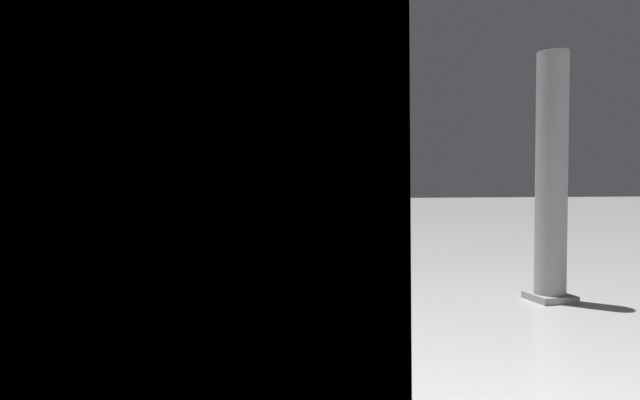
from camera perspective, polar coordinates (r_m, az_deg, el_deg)
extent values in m
cube|color=yellow|center=(11.29, -8.48, -6.91)|extent=(0.36, 80.00, 0.01)
cube|color=slate|center=(11.27, -10.27, -6.94)|extent=(0.66, 80.00, 0.01)
cube|color=#38383D|center=(9.86, -20.55, -6.23)|extent=(2.67, 26.84, 0.70)
cube|color=silver|center=(9.77, -20.66, 4.28)|extent=(2.90, 27.96, 2.90)
cylinder|color=silver|center=(9.94, -20.75, 12.37)|extent=(2.84, 27.40, 2.84)
cube|color=black|center=(9.80, -20.68, 6.33)|extent=(2.93, 26.28, 0.80)
cube|color=#8C1966|center=(9.79, -20.59, -2.46)|extent=(2.94, 27.40, 0.24)
cube|color=gray|center=(14.15, -24.05, 2.40)|extent=(0.02, 0.90, 2.00)
cylinder|color=black|center=(8.85, 5.29, -6.80)|extent=(0.13, 0.13, 0.77)
cylinder|color=black|center=(8.86, 6.37, -6.79)|extent=(0.13, 0.13, 0.77)
cube|color=red|center=(8.78, 5.84, -2.52)|extent=(0.35, 0.26, 0.55)
cylinder|color=red|center=(8.78, 4.52, -2.82)|extent=(0.08, 0.08, 0.51)
cylinder|color=red|center=(8.81, 7.15, -2.81)|extent=(0.08, 0.08, 0.51)
sphere|color=tan|center=(8.76, 5.85, 0.05)|extent=(0.20, 0.20, 0.20)
sphere|color=black|center=(8.76, 5.85, 0.20)|extent=(0.19, 0.19, 0.19)
cube|color=black|center=(8.64, 5.90, -2.47)|extent=(0.26, 0.18, 0.37)
cube|color=black|center=(8.47, 4.43, -7.51)|extent=(0.39, 0.25, 0.56)
cube|color=black|center=(8.59, 4.25, -7.84)|extent=(0.31, 0.04, 0.31)
cylinder|color=black|center=(8.43, 3.56, -9.68)|extent=(0.02, 0.06, 0.06)
cylinder|color=black|center=(8.49, 5.47, -9.60)|extent=(0.02, 0.06, 0.06)
cylinder|color=gray|center=(8.33, 3.81, -4.41)|extent=(0.02, 0.02, 0.38)
cylinder|color=gray|center=(8.37, 5.22, -4.37)|extent=(0.02, 0.02, 0.38)
cube|color=black|center=(8.33, 4.52, -3.09)|extent=(0.22, 0.04, 0.02)
cylinder|color=brown|center=(11.34, 2.78, -4.90)|extent=(0.13, 0.13, 0.77)
cylinder|color=brown|center=(11.43, 3.47, -4.85)|extent=(0.13, 0.13, 0.77)
cube|color=#4C4C51|center=(11.33, 3.14, -1.55)|extent=(0.36, 0.28, 0.55)
cylinder|color=#4C4C51|center=(11.23, 2.25, -1.81)|extent=(0.08, 0.08, 0.52)
cylinder|color=#4C4C51|center=(11.45, 3.94, -1.74)|extent=(0.08, 0.08, 0.52)
sphere|color=tan|center=(11.31, 3.14, 0.46)|extent=(0.20, 0.20, 0.20)
sphere|color=black|center=(11.31, 3.14, 0.57)|extent=(0.19, 0.19, 0.19)
ellipsoid|color=black|center=(11.03, 1.96, -6.33)|extent=(0.44, 0.26, 0.30)
torus|color=black|center=(11.01, 1.96, -5.82)|extent=(0.22, 0.02, 0.22)
cylinder|color=black|center=(18.73, -2.97, -2.27)|extent=(0.13, 0.13, 0.78)
cylinder|color=black|center=(18.71, -2.46, -2.28)|extent=(0.13, 0.13, 0.78)
cube|color=orange|center=(18.69, -2.72, -0.24)|extent=(0.36, 0.27, 0.56)
cylinder|color=orange|center=(18.73, -3.33, -0.37)|extent=(0.08, 0.08, 0.52)
cylinder|color=orange|center=(18.67, -2.10, -0.38)|extent=(0.08, 0.08, 0.52)
sphere|color=tan|center=(18.68, -2.72, 0.99)|extent=(0.20, 0.20, 0.20)
sphere|color=black|center=(18.68, -2.72, 1.06)|extent=(0.19, 0.19, 0.19)
cube|color=black|center=(18.55, -2.78, -0.19)|extent=(0.27, 0.20, 0.37)
cube|color=#9E9EA3|center=(18.62, -1.66, -2.54)|extent=(0.43, 0.32, 0.50)
cube|color=#9E9EA3|center=(18.74, -1.62, -2.70)|extent=(0.30, 0.11, 0.28)
cylinder|color=black|center=(18.60, -2.12, -3.41)|extent=(0.04, 0.06, 0.06)
cylinder|color=black|center=(18.56, -1.25, -3.42)|extent=(0.04, 0.06, 0.06)
cylinder|color=gray|center=(18.55, -2.00, -1.19)|extent=(0.02, 0.02, 0.38)
cylinder|color=gray|center=(18.53, -1.36, -1.20)|extent=(0.02, 0.02, 0.38)
cube|color=black|center=(18.53, -1.68, -0.61)|extent=(0.22, 0.09, 0.02)
cylinder|color=gray|center=(8.24, 23.99, 2.30)|extent=(0.44, 0.44, 3.60)
cube|color=gray|center=(8.40, 23.85, -9.72)|extent=(0.56, 0.56, 0.10)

